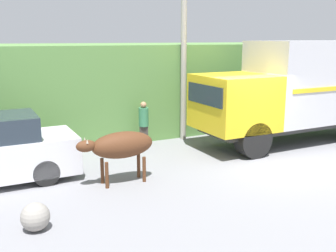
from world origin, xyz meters
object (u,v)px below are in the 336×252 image
Objects in this scene: utility_pole at (184,51)px; roadside_rock at (35,217)px; brown_cow at (121,146)px; cargo_truck at (302,88)px; pedestrian_on_hill at (144,122)px.

utility_pole is 8.20m from roadside_rock.
utility_pole is (3.57, 3.24, 2.18)m from brown_cow.
cargo_truck is 3.74× the size of brown_cow.
utility_pole is at bearing 147.77° from cargo_truck.
utility_pole is (-3.55, 2.11, 1.25)m from cargo_truck.
roadside_rock is (-9.46, -2.79, -1.63)m from cargo_truck.
cargo_truck is 1.22× the size of utility_pole.
cargo_truck is 4.32m from utility_pole.
roadside_rock is (-2.34, -1.66, -0.70)m from brown_cow.
brown_cow is at bearing 76.24° from pedestrian_on_hill.
roadside_rock is at bearing -165.07° from cargo_truck.
pedestrian_on_hill is at bearing 44.98° from brown_cow.
brown_cow is 5.29m from utility_pole.
utility_pole reaches higher than brown_cow.
pedestrian_on_hill is at bearing -168.05° from utility_pole.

